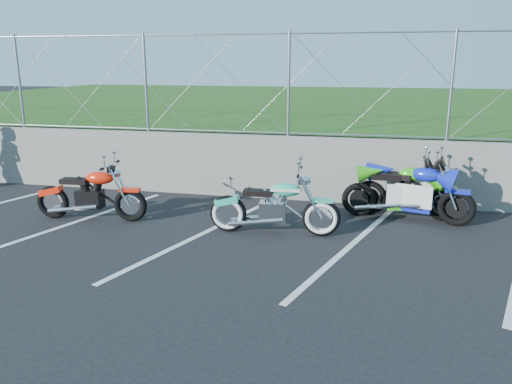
% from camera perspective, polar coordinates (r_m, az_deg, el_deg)
% --- Properties ---
extents(ground, '(90.00, 90.00, 0.00)m').
position_cam_1_polar(ground, '(7.34, -8.72, -7.33)').
color(ground, black).
rests_on(ground, ground).
extents(retaining_wall, '(30.00, 0.22, 1.30)m').
position_cam_1_polar(retaining_wall, '(10.36, -1.87, 3.09)').
color(retaining_wall, '#62625D').
rests_on(retaining_wall, ground).
extents(grass_field, '(30.00, 20.00, 1.30)m').
position_cam_1_polar(grass_field, '(20.09, 5.35, 8.68)').
color(grass_field, '#1E4813').
rests_on(grass_field, ground).
extents(chain_link_fence, '(28.00, 0.03, 2.00)m').
position_cam_1_polar(chain_link_fence, '(10.16, -1.95, 12.24)').
color(chain_link_fence, gray).
rests_on(chain_link_fence, retaining_wall).
extents(parking_lines, '(18.29, 4.31, 0.01)m').
position_cam_1_polar(parking_lines, '(7.93, 2.07, -5.45)').
color(parking_lines, silver).
rests_on(parking_lines, ground).
extents(cruiser_turquoise, '(2.14, 0.68, 1.06)m').
position_cam_1_polar(cruiser_turquoise, '(8.06, 2.27, -1.93)').
color(cruiser_turquoise, black).
rests_on(cruiser_turquoise, ground).
extents(naked_orange, '(2.04, 0.69, 1.02)m').
position_cam_1_polar(naked_orange, '(9.23, -18.21, -0.47)').
color(naked_orange, black).
rests_on(naked_orange, ground).
extents(sportbike_green, '(2.08, 0.74, 1.08)m').
position_cam_1_polar(sportbike_green, '(9.23, 16.43, -0.15)').
color(sportbike_green, black).
rests_on(sportbike_green, ground).
extents(sportbike_blue, '(2.09, 0.81, 1.10)m').
position_cam_1_polar(sportbike_blue, '(9.20, 17.59, -0.21)').
color(sportbike_blue, black).
rests_on(sportbike_blue, ground).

